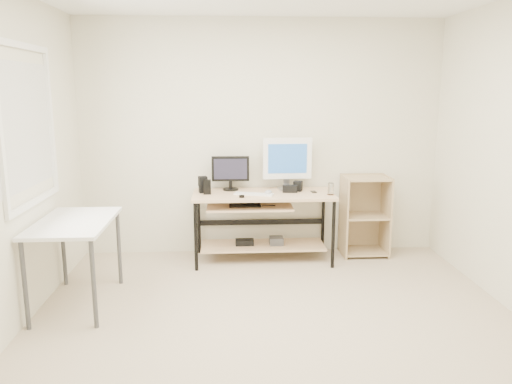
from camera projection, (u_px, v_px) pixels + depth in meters
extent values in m
cube|color=#BAA88F|center=(278.00, 332.00, 3.86)|extent=(4.00, 4.00, 0.01)
cube|color=beige|center=(261.00, 139.00, 5.56)|extent=(4.00, 0.01, 2.60)
cube|color=beige|center=(342.00, 255.00, 1.65)|extent=(4.00, 0.01, 2.60)
cube|color=white|center=(28.00, 126.00, 4.03)|extent=(0.01, 1.00, 1.20)
cube|color=#DCB88C|center=(263.00, 194.00, 5.33)|extent=(1.50, 0.65, 0.03)
cube|color=#DCB88C|center=(249.00, 206.00, 5.30)|extent=(0.90, 0.49, 0.02)
cube|color=#DCB88C|center=(263.00, 245.00, 5.50)|extent=(1.35, 0.46, 0.02)
cube|color=black|center=(245.00, 205.00, 5.29)|extent=(0.33, 0.22, 0.01)
cylinder|color=black|center=(269.00, 206.00, 5.26)|extent=(0.14, 0.01, 0.01)
cube|color=#3E3E41|center=(276.00, 241.00, 5.50)|extent=(0.15, 0.15, 0.08)
cube|color=black|center=(245.00, 242.00, 5.48)|extent=(0.20, 0.12, 0.06)
cylinder|color=black|center=(196.00, 237.00, 5.09)|extent=(0.04, 0.04, 0.72)
cylinder|color=black|center=(199.00, 222.00, 5.65)|extent=(0.04, 0.04, 0.72)
cylinder|color=black|center=(333.00, 235.00, 5.17)|extent=(0.04, 0.04, 0.72)
cylinder|color=black|center=(323.00, 221.00, 5.73)|extent=(0.04, 0.04, 0.72)
cube|color=white|center=(74.00, 222.00, 4.21)|extent=(0.60, 1.00, 0.03)
cylinder|color=#3E3E41|center=(25.00, 286.00, 3.82)|extent=(0.04, 0.04, 0.72)
cylinder|color=#3E3E41|center=(63.00, 248.00, 4.72)|extent=(0.04, 0.04, 0.72)
cylinder|color=#3E3E41|center=(94.00, 284.00, 3.85)|extent=(0.04, 0.04, 0.72)
cylinder|color=#3E3E41|center=(119.00, 247.00, 4.75)|extent=(0.04, 0.04, 0.72)
cube|color=tan|center=(344.00, 216.00, 5.56)|extent=(0.02, 0.40, 0.90)
cube|color=tan|center=(386.00, 216.00, 5.59)|extent=(0.02, 0.40, 0.90)
cube|color=tan|center=(360.00, 212.00, 5.76)|extent=(0.50, 0.02, 0.90)
cube|color=tan|center=(363.00, 251.00, 5.66)|extent=(0.46, 0.38, 0.02)
cube|color=tan|center=(365.00, 216.00, 5.58)|extent=(0.46, 0.38, 0.02)
cube|color=tan|center=(366.00, 178.00, 5.49)|extent=(0.46, 0.38, 0.02)
cylinder|color=black|center=(231.00, 189.00, 5.49)|extent=(0.17, 0.17, 0.02)
cylinder|color=black|center=(231.00, 185.00, 5.48)|extent=(0.04, 0.04, 0.09)
cube|color=black|center=(230.00, 169.00, 5.44)|extent=(0.41, 0.04, 0.27)
cube|color=black|center=(230.00, 169.00, 5.42)|extent=(0.35, 0.01, 0.22)
cube|color=silver|center=(287.00, 189.00, 5.53)|extent=(0.19, 0.17, 0.02)
cylinder|color=silver|center=(287.00, 183.00, 5.51)|extent=(0.05, 0.05, 0.11)
cube|color=white|center=(287.00, 158.00, 5.46)|extent=(0.54, 0.08, 0.45)
cube|color=#24559D|center=(288.00, 159.00, 5.43)|extent=(0.45, 0.03, 0.36)
cube|color=white|center=(254.00, 194.00, 5.24)|extent=(0.43, 0.23, 0.01)
ellipsoid|color=#B2B2B7|center=(268.00, 192.00, 5.27)|extent=(0.11, 0.14, 0.04)
cube|color=black|center=(290.00, 189.00, 5.36)|extent=(0.16, 0.09, 0.08)
cube|color=black|center=(203.00, 189.00, 5.35)|extent=(0.10, 0.10, 0.07)
cube|color=black|center=(203.00, 181.00, 5.33)|extent=(0.11, 0.11, 0.11)
cube|color=black|center=(298.00, 186.00, 5.44)|extent=(0.11, 0.11, 0.11)
cube|color=black|center=(207.00, 187.00, 5.26)|extent=(0.08, 0.05, 0.16)
cylinder|color=black|center=(242.00, 196.00, 5.11)|extent=(0.07, 0.07, 0.02)
cube|color=black|center=(314.00, 192.00, 5.38)|extent=(0.06, 0.10, 0.01)
cylinder|color=#956843|center=(331.00, 195.00, 5.24)|extent=(0.09, 0.09, 0.01)
cylinder|color=white|center=(331.00, 189.00, 5.23)|extent=(0.07, 0.07, 0.12)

